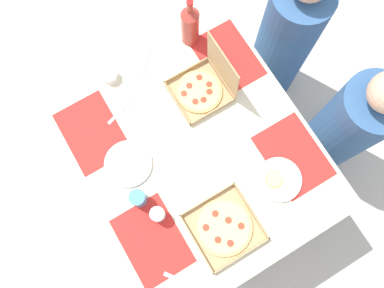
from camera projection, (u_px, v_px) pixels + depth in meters
name	position (u px, v px, depth m)	size (l,w,h in m)	color
ground_plane	(192.00, 171.00, 2.64)	(6.00, 6.00, 0.00)	beige
dining_table	(192.00, 149.00, 2.04)	(1.33, 1.08, 0.73)	#3F3328
placemat_near_left	(92.00, 132.00, 1.95)	(0.36, 0.26, 0.00)	red
placemat_near_right	(152.00, 241.00, 1.83)	(0.36, 0.26, 0.00)	red
placemat_far_left	(227.00, 58.00, 2.05)	(0.36, 0.26, 0.00)	red
placemat_far_right	(293.00, 156.00, 1.92)	(0.36, 0.26, 0.00)	red
pizza_box_corner_left	(224.00, 227.00, 1.83)	(0.30, 0.30, 0.04)	tan
pizza_box_center	(204.00, 86.00, 1.96)	(0.26, 0.26, 0.30)	tan
plate_near_right	(278.00, 180.00, 1.89)	(0.21, 0.21, 0.03)	white
plate_far_right	(128.00, 164.00, 1.91)	(0.23, 0.23, 0.02)	white
soda_bottle	(190.00, 25.00, 1.95)	(0.09, 0.09, 0.32)	#B2382D
cup_clear_right	(158.00, 215.00, 1.81)	(0.07, 0.07, 0.10)	silver
cup_red	(138.00, 198.00, 1.82)	(0.07, 0.07, 0.11)	teal
condiment_bowl	(110.00, 76.00, 2.00)	(0.08, 0.08, 0.05)	white
knife_by_near_right	(186.00, 283.00, 1.78)	(0.21, 0.02, 0.01)	#B7B7BC
fork_by_far_left	(122.00, 110.00, 1.98)	(0.19, 0.02, 0.01)	#B7B7BC
fork_by_near_left	(146.00, 60.00, 2.04)	(0.19, 0.02, 0.01)	#B7B7BC
diner_left_seat	(284.00, 41.00, 2.31)	(0.32, 0.32, 1.15)	#33598C
diner_right_seat	(345.00, 128.00, 2.20)	(0.32, 0.32, 1.11)	#33598C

